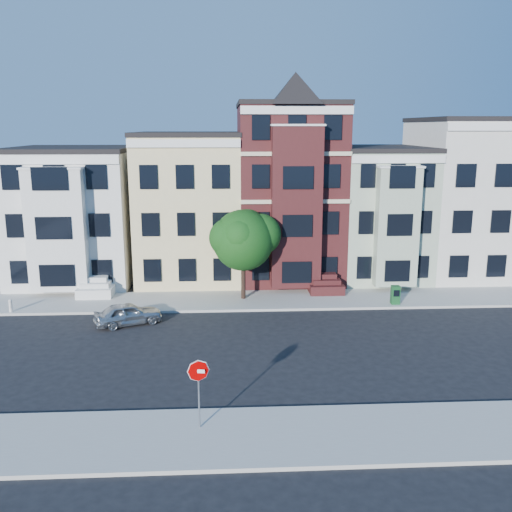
{
  "coord_description": "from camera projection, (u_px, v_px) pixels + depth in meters",
  "views": [
    {
      "loc": [
        -4.48,
        -25.98,
        10.64
      ],
      "look_at": [
        -2.95,
        2.35,
        4.2
      ],
      "focal_mm": 40.0,
      "sensor_mm": 36.0,
      "label": 1
    }
  ],
  "objects": [
    {
      "name": "house_green",
      "position": [
        377.0,
        213.0,
        41.35
      ],
      "size": [
        6.0,
        9.0,
        9.0
      ],
      "primitive_type": "cube",
      "color": "#9EAD93",
      "rests_on": "ground"
    },
    {
      "name": "newspaper_box",
      "position": [
        395.0,
        295.0,
        34.48
      ],
      "size": [
        0.52,
        0.46,
        1.12
      ],
      "primitive_type": "cube",
      "rotation": [
        0.0,
        0.0,
        -0.03
      ],
      "color": "#185325",
      "rests_on": "far_sidewalk"
    },
    {
      "name": "house_yellow",
      "position": [
        190.0,
        208.0,
        40.53
      ],
      "size": [
        7.0,
        9.0,
        10.0
      ],
      "primitive_type": "cube",
      "color": "beige",
      "rests_on": "ground"
    },
    {
      "name": "fire_hydrant",
      "position": [
        11.0,
        307.0,
        33.02
      ],
      "size": [
        0.26,
        0.26,
        0.61
      ],
      "primitive_type": "cylinder",
      "rotation": [
        0.0,
        0.0,
        -0.25
      ],
      "color": "beige",
      "rests_on": "far_sidewalk"
    },
    {
      "name": "near_sidewalk",
      "position": [
        355.0,
        434.0,
        20.08
      ],
      "size": [
        60.0,
        4.0,
        0.15
      ],
      "primitive_type": "cube",
      "color": "#9E9B93",
      "rests_on": "ground"
    },
    {
      "name": "ground",
      "position": [
        319.0,
        349.0,
        27.88
      ],
      "size": [
        120.0,
        120.0,
        0.0
      ],
      "primitive_type": "plane",
      "color": "black"
    },
    {
      "name": "far_sidewalk",
      "position": [
        298.0,
        300.0,
        35.66
      ],
      "size": [
        60.0,
        4.0,
        0.15
      ],
      "primitive_type": "cube",
      "color": "#9E9B93",
      "rests_on": "ground"
    },
    {
      "name": "street_tree",
      "position": [
        243.0,
        244.0,
        34.93
      ],
      "size": [
        6.35,
        6.35,
        6.91
      ],
      "primitive_type": null,
      "rotation": [
        0.0,
        0.0,
        0.07
      ],
      "color": "#165313",
      "rests_on": "far_sidewalk"
    },
    {
      "name": "stop_sign",
      "position": [
        199.0,
        390.0,
        20.05
      ],
      "size": [
        0.8,
        0.22,
        2.9
      ],
      "primitive_type": null,
      "rotation": [
        0.0,
        0.0,
        -0.14
      ],
      "color": "#AD0000",
      "rests_on": "near_sidewalk"
    },
    {
      "name": "parked_car",
      "position": [
        128.0,
        314.0,
        31.26
      ],
      "size": [
        3.93,
        2.78,
        1.24
      ],
      "primitive_type": "imported",
      "rotation": [
        0.0,
        0.0,
        1.97
      ],
      "color": "#AAADB1",
      "rests_on": "ground"
    },
    {
      "name": "house_brown",
      "position": [
        288.0,
        193.0,
        40.68
      ],
      "size": [
        7.0,
        9.0,
        12.0
      ],
      "primitive_type": "cube",
      "color": "#391314",
      "rests_on": "ground"
    },
    {
      "name": "house_white",
      "position": [
        77.0,
        216.0,
        40.22
      ],
      "size": [
        8.0,
        9.0,
        9.0
      ],
      "primitive_type": "cube",
      "color": "silver",
      "rests_on": "ground"
    },
    {
      "name": "house_cream",
      "position": [
        472.0,
        199.0,
        41.5
      ],
      "size": [
        8.0,
        9.0,
        11.0
      ],
      "primitive_type": "cube",
      "color": "beige",
      "rests_on": "ground"
    }
  ]
}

